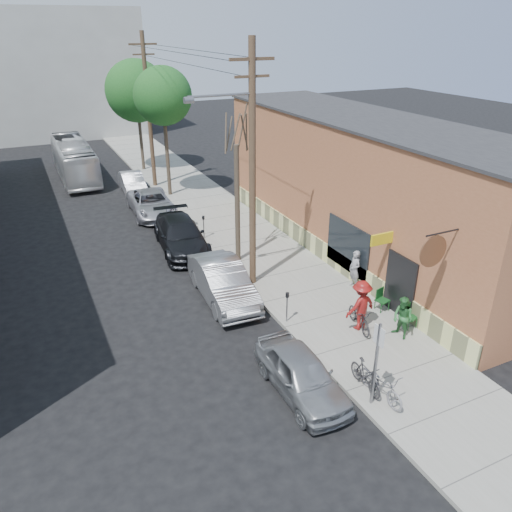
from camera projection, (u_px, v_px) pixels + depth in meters
name	position (u px, v px, depth m)	size (l,w,h in m)	color
ground	(237.00, 344.00, 18.06)	(120.00, 120.00, 0.00)	black
sidewalk	(228.00, 224.00, 28.68)	(4.50, 58.00, 0.15)	gray
cafe_building	(363.00, 187.00, 24.26)	(6.60, 20.20, 6.61)	#9F5D3B
end_cap_building	(46.00, 74.00, 49.05)	(18.00, 8.00, 12.00)	#B3B3AD
sign_post	(376.00, 357.00, 14.32)	(0.07, 0.45, 2.80)	slate
parking_meter_near	(287.00, 302.00, 18.80)	(0.14, 0.14, 1.24)	slate
parking_meter_far	(204.00, 223.00, 26.24)	(0.14, 0.14, 1.24)	slate
utility_pole_near	(251.00, 165.00, 19.82)	(3.57, 0.28, 10.00)	#503A28
utility_pole_far	(149.00, 110.00, 33.09)	(1.80, 0.28, 10.00)	#503A28
tree_bare	(237.00, 205.00, 22.98)	(0.24, 0.24, 5.57)	#44392C
tree_leafy_mid	(163.00, 96.00, 30.73)	(3.60, 3.60, 8.13)	#44392C
tree_leafy_far	(136.00, 91.00, 36.73)	(4.54, 4.54, 8.14)	#44392C
patio_chair_a	(382.00, 300.00, 19.73)	(0.50, 0.50, 0.88)	#13431A
patio_chair_b	(410.00, 317.00, 18.61)	(0.50, 0.50, 0.88)	#13431A
patron_grey	(355.00, 269.00, 21.32)	(0.61, 0.40, 1.68)	gray
patron_green	(403.00, 318.00, 17.85)	(0.78, 0.61, 1.61)	#2A6A32
cyclist	(361.00, 305.00, 18.32)	(1.27, 0.73, 1.96)	maroon
cyclist_bike	(360.00, 317.00, 18.53)	(0.62, 1.78, 0.94)	black
parked_bike_a	(365.00, 376.00, 15.44)	(0.45, 1.59, 0.96)	black
parked_bike_b	(381.00, 384.00, 15.06)	(0.65, 1.87, 0.98)	slate
car_0	(301.00, 374.00, 15.40)	(1.64, 4.08, 1.39)	#95989C
car_1	(223.00, 282.00, 20.65)	(1.72, 4.92, 1.62)	gray
car_2	(181.00, 235.00, 25.28)	(2.19, 5.38, 1.56)	black
car_3	(152.00, 203.00, 29.98)	(2.33, 5.06, 1.41)	#ADADB5
car_4	(133.00, 183.00, 34.10)	(1.38, 3.97, 1.31)	#B9BBC1
bus	(74.00, 160.00, 36.96)	(2.30, 9.84, 2.74)	white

